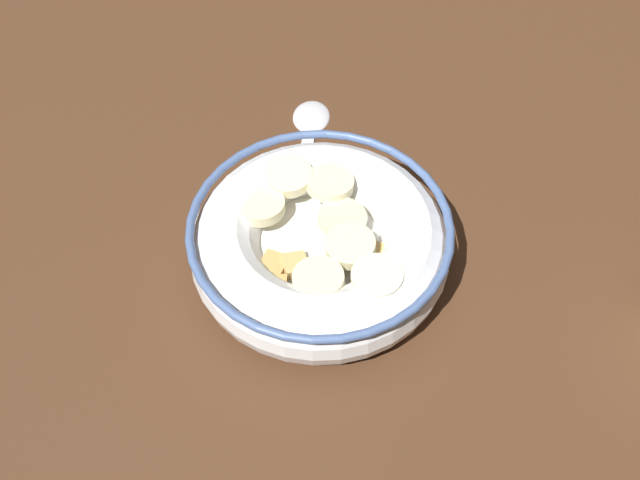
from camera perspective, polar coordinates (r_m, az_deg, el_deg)
ground_plane at (r=52.26cm, az=0.00°, el=-2.66°), size 101.12×101.12×2.00cm
cereal_bowl at (r=49.29cm, az=-0.01°, el=-0.23°), size 17.89×17.89×5.14cm
spoon at (r=60.11cm, az=-0.85°, el=8.84°), size 12.50×8.74×0.80cm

